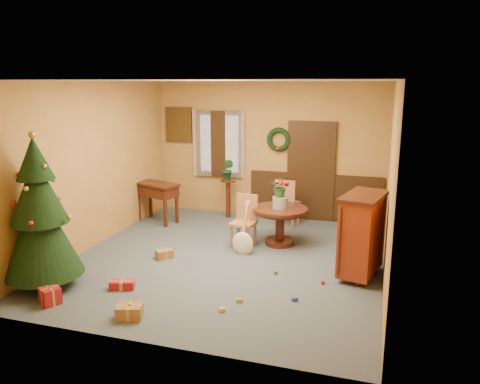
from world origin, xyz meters
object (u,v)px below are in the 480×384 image
at_px(christmas_tree, 40,216).
at_px(dining_table, 280,219).
at_px(writing_desk, 157,193).
at_px(chair_near, 245,219).
at_px(sideboard, 362,233).

bearing_deg(christmas_tree, dining_table, 44.36).
bearing_deg(writing_desk, chair_near, -21.98).
xyz_separation_m(dining_table, christmas_tree, (-2.83, -2.77, 0.58)).
bearing_deg(christmas_tree, chair_near, 48.42).
xyz_separation_m(christmas_tree, sideboard, (4.30, 1.73, -0.38)).
distance_m(chair_near, writing_desk, 2.34).
height_order(chair_near, christmas_tree, christmas_tree).
relative_size(dining_table, chair_near, 1.07).
relative_size(chair_near, sideboard, 0.73).
distance_m(writing_desk, sideboard, 4.55).
relative_size(dining_table, sideboard, 0.78).
bearing_deg(sideboard, chair_near, 159.02).
bearing_deg(sideboard, dining_table, 144.87).
height_order(chair_near, sideboard, sideboard).
height_order(dining_table, christmas_tree, christmas_tree).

